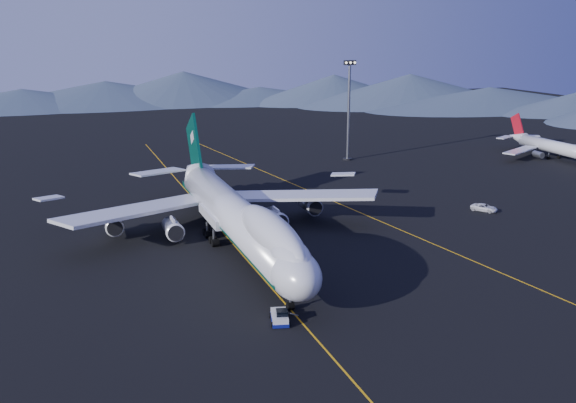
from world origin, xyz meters
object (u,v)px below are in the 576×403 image
object	(u,v)px
service_van	(484,208)
floodlight_mast	(349,110)
pushback_tug	(280,318)
boeing_747	(236,215)
second_jet	(556,147)

from	to	relation	value
service_van	floodlight_mast	xyz separation A→B (m)	(-3.13, 59.05, 13.43)
pushback_tug	floodlight_mast	distance (m)	108.61
pushback_tug	floodlight_mast	size ratio (longest dim) A/B	0.16
boeing_747	pushback_tug	xyz separation A→B (m)	(-2.57, -29.53, -5.25)
service_van	boeing_747	bearing A→B (deg)	149.70
second_jet	floodlight_mast	xyz separation A→B (m)	(-56.52, 19.78, 10.75)
service_van	floodlight_mast	world-z (taller)	floodlight_mast
floodlight_mast	service_van	bearing A→B (deg)	-86.97
boeing_747	pushback_tug	bearing A→B (deg)	-94.98
boeing_747	service_van	size ratio (longest dim) A/B	13.55
second_jet	floodlight_mast	bearing A→B (deg)	158.48
pushback_tug	service_van	world-z (taller)	pushback_tug
pushback_tug	floodlight_mast	xyz separation A→B (m)	(53.48, 93.54, 13.61)
pushback_tug	service_van	size ratio (longest dim) A/B	0.85
service_van	floodlight_mast	bearing A→B (deg)	57.48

